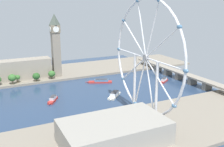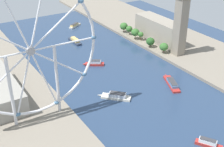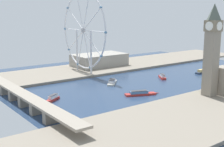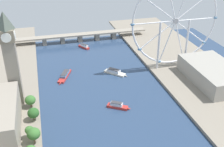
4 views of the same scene
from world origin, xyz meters
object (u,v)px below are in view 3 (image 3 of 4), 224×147
tour_boat_3 (203,72)px  tour_boat_2 (112,82)px  ferris_wheel (83,31)px  riverside_hall (99,60)px  tour_boat_5 (140,93)px  tour_boat_1 (162,77)px  tour_boat_0 (53,98)px  river_bridge (25,97)px  clock_tower (212,49)px

tour_boat_3 → tour_boat_2: bearing=169.5°
ferris_wheel → riverside_hall: (27.81, -44.62, -46.48)m
tour_boat_5 → tour_boat_1: bearing=51.9°
tour_boat_0 → tour_boat_5: tour_boat_0 is taller
riverside_hall → river_bridge: (-118.89, 163.67, -3.55)m
ferris_wheel → tour_boat_5: 138.38m
riverside_hall → river_bridge: 202.32m
ferris_wheel → river_bridge: ferris_wheel is taller
ferris_wheel → tour_boat_2: (-68.84, 4.25, -56.13)m
clock_tower → river_bridge: (83.70, 154.03, -40.62)m
riverside_hall → clock_tower: bearing=177.3°
tour_boat_1 → tour_boat_5: tour_boat_1 is taller
tour_boat_3 → tour_boat_5: (-30.75, 145.25, -0.32)m
ferris_wheel → tour_boat_1: bearing=-142.9°
riverside_hall → tour_boat_2: 108.73m
ferris_wheel → river_bridge: 158.03m
tour_boat_0 → tour_boat_2: bearing=161.7°
river_bridge → tour_boat_2: river_bridge is taller
tour_boat_0 → river_bridge: bearing=-29.5°
clock_tower → river_bridge: 179.95m
ferris_wheel → tour_boat_0: ferris_wheel is taller
tour_boat_3 → riverside_hall: bearing=126.2°
river_bridge → tour_boat_1: size_ratio=9.35×
tour_boat_0 → tour_boat_2: 89.85m
tour_boat_0 → tour_boat_3: 225.36m
riverside_hall → tour_boat_3: 152.11m
clock_tower → riverside_hall: clock_tower is taller
tour_boat_2 → clock_tower: bearing=-114.5°
river_bridge → tour_boat_2: (22.24, -114.80, -6.10)m
clock_tower → tour_boat_0: bearing=56.2°
ferris_wheel → riverside_hall: ferris_wheel is taller
tour_boat_2 → tour_boat_0: bearing=148.8°
riverside_hall → tour_boat_1: size_ratio=3.65×
clock_tower → tour_boat_5: size_ratio=2.47×
tour_boat_2 → tour_boat_3: tour_boat_3 is taller
ferris_wheel → tour_boat_1: size_ratio=4.99×
river_bridge → tour_boat_5: (-34.78, -107.51, -6.31)m
clock_tower → tour_boat_1: size_ratio=4.10×
tour_boat_1 → tour_boat_5: size_ratio=0.60×
riverside_hall → tour_boat_3: bearing=-144.1°
riverside_hall → tour_boat_1: bearing=-170.3°
tour_boat_0 → tour_boat_5: bearing=123.9°
ferris_wheel → tour_boat_0: size_ratio=5.30×
clock_tower → tour_boat_1: clock_tower is taller
riverside_hall → tour_boat_2: bearing=153.2°
tour_boat_1 → tour_boat_2: 69.96m
tour_boat_5 → river_bridge: bearing=-174.7°
river_bridge → tour_boat_1: (6.47, -182.96, -5.98)m
tour_boat_5 → clock_tower: bearing=-23.2°
ferris_wheel → tour_boat_0: bearing=134.5°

